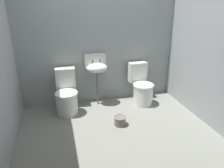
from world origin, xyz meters
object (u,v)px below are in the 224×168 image
at_px(sink, 97,67).
at_px(toilet_left, 67,96).
at_px(toilet_right, 141,87).
at_px(bucket, 120,121).

bearing_deg(sink, toilet_left, -162.79).
relative_size(toilet_right, bucket, 3.83).
bearing_deg(toilet_left, sink, -158.58).
bearing_deg(toilet_left, toilet_right, -175.78).
bearing_deg(toilet_right, sink, -15.26).
relative_size(toilet_left, toilet_right, 1.00).
xyz_separation_m(toilet_right, sink, (-0.85, 0.19, 0.43)).
xyz_separation_m(toilet_left, bucket, (0.80, -0.70, -0.24)).
bearing_deg(toilet_right, toilet_left, -2.85).
bearing_deg(toilet_right, bucket, 43.86).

